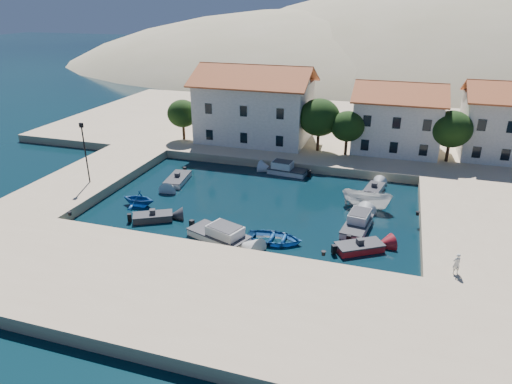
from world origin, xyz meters
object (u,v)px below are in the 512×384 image
building_left (255,102)px  cabin_cruiser_east (357,225)px  building_mid (397,116)px  cabin_cruiser_south (219,234)px  rowboat_south (275,242)px  pedestrian (457,264)px  building_right (505,119)px  lamppost (85,147)px  boat_east (366,207)px

building_left → cabin_cruiser_east: bearing=-52.3°
building_left → building_mid: size_ratio=1.40×
building_left → cabin_cruiser_south: 26.65m
building_mid → rowboat_south: (-8.44, -25.62, -5.22)m
cabin_cruiser_east → pedestrian: bearing=-123.8°
cabin_cruiser_east → building_left: bearing=45.5°
cabin_cruiser_east → building_right: bearing=-24.6°
building_mid → rowboat_south: size_ratio=2.30×
building_mid → pedestrian: 28.52m
lamppost → building_left: bearing=60.1°
rowboat_south → cabin_cruiser_east: 7.54m
building_left → building_right: building_left is taller
building_left → cabin_cruiser_east: (15.78, -20.40, -5.46)m
building_right → cabin_cruiser_south: size_ratio=1.64×
building_right → pedestrian: (-6.94, -28.85, -3.70)m
building_left → pedestrian: building_left is taller
building_mid → building_right: building_right is taller
building_left → rowboat_south: 27.07m
building_mid → cabin_cruiser_east: 22.03m
cabin_cruiser_south → pedestrian: (18.05, -1.26, 1.30)m
building_left → building_mid: bearing=3.2°
building_right → lamppost: (-41.50, -22.00, -0.72)m
building_left → rowboat_south: size_ratio=3.21×
lamppost → cabin_cruiser_east: lamppost is taller
rowboat_south → pedestrian: bearing=-101.5°
building_mid → rowboat_south: bearing=-108.2°
building_right → cabin_cruiser_south: (-24.99, -27.59, -5.00)m
building_right → cabin_cruiser_east: 26.99m
rowboat_south → boat_east: boat_east is taller
cabin_cruiser_south → pedestrian: bearing=16.1°
building_mid → building_right: size_ratio=1.11×
boat_east → building_right: bearing=-30.5°
building_right → rowboat_south: bearing=-127.5°
boat_east → building_left: bearing=53.9°
building_mid → pedestrian: bearing=-79.7°
cabin_cruiser_south → boat_east: (11.13, 10.05, -0.48)m
building_right → rowboat_south: (-20.44, -26.62, -5.47)m
building_left → cabin_cruiser_south: bearing=-78.9°
building_mid → boat_east: 17.45m
building_mid → cabin_cruiser_east: bearing=-95.9°
lamppost → cabin_cruiser_south: (16.51, -5.59, -4.28)m
building_mid → pedestrian: (5.06, -27.85, -3.44)m
building_left → cabin_cruiser_south: size_ratio=2.55×
building_right → rowboat_south: size_ratio=2.07×
lamppost → cabin_cruiser_south: size_ratio=1.08×
building_left → pedestrian: (23.06, -26.85, -4.16)m
boat_east → pedestrian: pedestrian is taller
cabin_cruiser_east → pedestrian: (7.28, -6.46, 1.30)m
lamppost → boat_east: 28.39m
building_left → lamppost: size_ratio=2.36×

